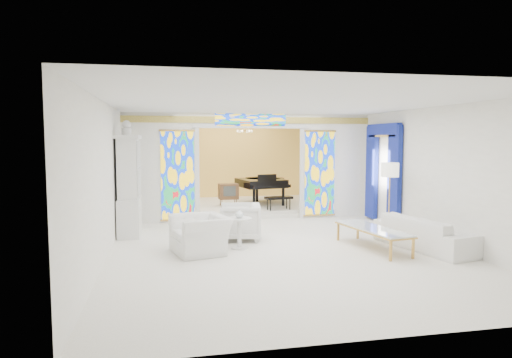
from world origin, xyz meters
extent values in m
plane|color=white|center=(0.00, 0.00, 0.00)|extent=(12.00, 12.00, 0.00)
cube|color=silver|center=(0.00, 0.00, 3.00)|extent=(7.00, 12.00, 0.02)
cube|color=silver|center=(0.00, 6.00, 1.50)|extent=(7.00, 0.02, 3.00)
cube|color=silver|center=(0.00, -6.00, 1.50)|extent=(7.00, 0.02, 3.00)
cube|color=silver|center=(-3.50, 0.00, 1.50)|extent=(0.02, 12.00, 3.00)
cube|color=silver|center=(3.50, 0.00, 1.50)|extent=(0.02, 12.00, 3.00)
cube|color=silver|center=(-2.50, 2.00, 1.50)|extent=(2.00, 0.18, 3.00)
cube|color=silver|center=(2.50, 2.00, 1.50)|extent=(2.00, 0.18, 3.00)
cube|color=silver|center=(0.00, 2.00, 2.80)|extent=(3.00, 0.18, 0.40)
cube|color=silver|center=(-1.50, 1.90, 1.30)|extent=(0.12, 0.06, 2.60)
cube|color=silver|center=(1.50, 1.90, 1.30)|extent=(0.12, 0.06, 2.60)
cube|color=silver|center=(0.00, 1.90, 2.65)|extent=(3.24, 0.06, 0.12)
cube|color=gold|center=(0.00, 1.90, 2.82)|extent=(7.00, 0.05, 0.18)
cube|color=gold|center=(-2.03, 1.89, 1.30)|extent=(0.90, 0.04, 2.40)
cube|color=gold|center=(2.03, 1.89, 1.30)|extent=(0.90, 0.04, 2.40)
cube|color=gold|center=(0.00, 1.89, 2.82)|extent=(2.00, 0.04, 0.34)
cube|color=white|center=(0.00, 4.10, 0.09)|extent=(6.80, 3.80, 0.18)
cube|color=#F7C956|center=(0.00, 5.88, 1.50)|extent=(6.70, 0.10, 2.90)
cylinder|color=#BB8D41|center=(0.20, 4.00, 2.55)|extent=(0.48, 0.48, 0.30)
cube|color=navy|center=(3.40, 0.05, 1.35)|extent=(0.12, 0.55, 2.60)
cube|color=navy|center=(3.40, 1.35, 1.35)|extent=(0.12, 0.55, 2.60)
cube|color=navy|center=(3.40, 0.70, 2.55)|extent=(0.14, 1.70, 0.30)
cube|color=#EEBA54|center=(3.40, 0.70, 2.38)|extent=(0.12, 1.50, 0.06)
cube|color=silver|center=(-3.22, 0.60, 0.45)|extent=(0.50, 1.40, 0.90)
cube|color=silver|center=(-3.22, 0.60, 1.60)|extent=(0.44, 1.30, 1.40)
cube|color=white|center=(-2.99, 0.60, 1.60)|extent=(0.01, 1.20, 1.30)
cube|color=silver|center=(-3.22, 0.60, 2.34)|extent=(0.56, 1.46, 0.08)
cylinder|color=silver|center=(-3.22, 0.25, 2.46)|extent=(0.22, 0.22, 0.16)
sphere|color=silver|center=(-3.22, 0.25, 2.62)|extent=(0.20, 0.20, 0.20)
imported|color=white|center=(-1.70, -1.57, 0.37)|extent=(1.26, 1.37, 0.75)
imported|color=white|center=(-0.72, -0.55, 0.41)|extent=(1.04, 1.02, 0.83)
imported|color=silver|center=(2.95, -2.16, 0.34)|extent=(1.38, 2.45, 0.67)
cylinder|color=silver|center=(-0.87, -1.38, 0.63)|extent=(0.68, 0.68, 0.04)
cylinder|color=silver|center=(-0.87, -1.38, 0.32)|extent=(0.11, 0.11, 0.61)
cylinder|color=silver|center=(-0.87, -1.38, 0.02)|extent=(0.45, 0.45, 0.03)
imported|color=white|center=(-0.87, -1.38, 0.74)|extent=(0.20, 0.20, 0.19)
cube|color=white|center=(1.85, -1.97, 0.43)|extent=(0.90, 2.06, 0.04)
cube|color=#BB8D41|center=(1.85, -1.97, 0.41)|extent=(0.94, 2.09, 0.03)
cube|color=#BB8D41|center=(1.74, -2.94, 0.20)|extent=(0.05, 0.05, 0.41)
cube|color=#BB8D41|center=(2.25, -2.86, 0.20)|extent=(0.05, 0.05, 0.41)
cube|color=#BB8D41|center=(1.45, -1.07, 0.20)|extent=(0.05, 0.05, 0.41)
cube|color=#BB8D41|center=(1.96, -0.99, 0.20)|extent=(0.05, 0.05, 0.41)
cylinder|color=#BB8D41|center=(2.92, -0.61, 0.02)|extent=(0.37, 0.37, 0.03)
cylinder|color=#BB8D41|center=(2.92, -0.61, 0.79)|extent=(0.04, 0.04, 1.58)
cylinder|color=white|center=(2.92, -0.61, 1.56)|extent=(0.53, 0.53, 0.34)
cube|color=black|center=(0.69, 3.77, 0.87)|extent=(1.56, 1.63, 0.25)
cylinder|color=black|center=(0.90, 4.13, 0.87)|extent=(1.53, 1.53, 0.25)
cube|color=black|center=(0.85, 2.96, 0.83)|extent=(1.26, 0.50, 0.09)
cube|color=white|center=(0.86, 2.89, 0.85)|extent=(1.13, 0.30, 0.03)
cube|color=black|center=(0.79, 3.28, 1.07)|extent=(0.63, 0.15, 0.23)
cube|color=black|center=(0.95, 2.43, 0.54)|extent=(0.86, 0.47, 0.07)
cylinder|color=black|center=(0.32, 3.05, 0.46)|extent=(0.11, 0.11, 0.56)
cylinder|color=black|center=(1.30, 3.24, 0.46)|extent=(0.11, 0.11, 0.56)
cylinder|color=black|center=(0.68, 4.32, 0.46)|extent=(0.11, 0.11, 0.56)
cube|color=brown|center=(-0.40, 3.57, 0.64)|extent=(0.62, 0.43, 0.49)
cube|color=#343936|center=(-0.40, 3.37, 0.67)|extent=(0.39, 0.04, 0.31)
cone|color=brown|center=(-0.63, 3.42, 0.29)|extent=(0.04, 0.04, 0.21)
cone|color=brown|center=(-0.17, 3.43, 0.29)|extent=(0.04, 0.04, 0.21)
cone|color=brown|center=(-0.64, 3.71, 0.29)|extent=(0.04, 0.04, 0.21)
cone|color=brown|center=(-0.18, 3.73, 0.29)|extent=(0.04, 0.04, 0.21)
camera|label=1|loc=(-2.39, -10.66, 2.29)|focal=32.00mm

